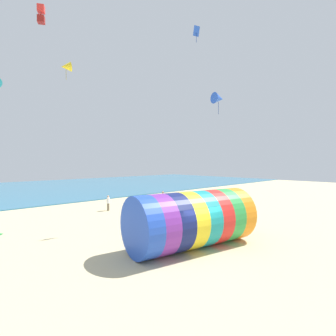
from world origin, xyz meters
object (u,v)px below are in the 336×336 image
at_px(kite_handler, 248,221).
at_px(giant_inflatable_tube, 192,219).
at_px(bystander_mid_beach, 183,210).
at_px(bystander_near_water, 108,203).
at_px(kite_red_box, 41,14).
at_px(kite_blue_diamond, 196,31).
at_px(kite_yellow_delta, 66,67).
at_px(bystander_far_left, 163,199).
at_px(kite_blue_delta, 218,99).

bearing_deg(kite_handler, giant_inflatable_tube, 172.88).
height_order(giant_inflatable_tube, bystander_mid_beach, giant_inflatable_tube).
distance_m(kite_handler, bystander_near_water, 14.24).
bearing_deg(kite_red_box, bystander_mid_beach, -21.55).
relative_size(giant_inflatable_tube, kite_blue_diamond, 6.10).
distance_m(kite_yellow_delta, bystander_far_left, 15.81).
xyz_separation_m(kite_red_box, bystander_far_left, (12.96, 1.56, -14.29)).
bearing_deg(bystander_near_water, kite_blue_diamond, -72.61).
relative_size(kite_handler, kite_blue_diamond, 1.26).
xyz_separation_m(kite_handler, bystander_far_left, (2.68, 11.65, 0.04)).
relative_size(kite_yellow_delta, kite_red_box, 1.21).
bearing_deg(bystander_far_left, bystander_near_water, 156.84).
height_order(bystander_near_water, bystander_mid_beach, bystander_mid_beach).
bearing_deg(bystander_mid_beach, kite_yellow_delta, 136.99).
height_order(giant_inflatable_tube, kite_blue_delta, kite_blue_delta).
distance_m(giant_inflatable_tube, kite_red_box, 17.27).
bearing_deg(kite_blue_diamond, kite_handler, -91.50).
relative_size(giant_inflatable_tube, kite_handler, 4.85).
height_order(bystander_mid_beach, bystander_far_left, bystander_far_left).
relative_size(kite_blue_diamond, kite_yellow_delta, 0.84).
distance_m(giant_inflatable_tube, kite_blue_diamond, 15.63).
bearing_deg(kite_blue_delta, bystander_mid_beach, 108.97).
bearing_deg(bystander_far_left, bystander_mid_beach, -116.81).
xyz_separation_m(kite_red_box, bystander_mid_beach, (10.15, -4.01, -14.35)).
bearing_deg(bystander_far_left, kite_red_box, -173.13).
distance_m(bystander_near_water, bystander_far_left, 5.89).
height_order(kite_yellow_delta, bystander_far_left, kite_yellow_delta).
height_order(kite_yellow_delta, bystander_near_water, kite_yellow_delta).
height_order(giant_inflatable_tube, kite_red_box, kite_red_box).
bearing_deg(kite_handler, kite_blue_diamond, 88.50).
xyz_separation_m(kite_handler, bystander_near_water, (-2.73, 13.97, -0.06)).
bearing_deg(giant_inflatable_tube, kite_blue_diamond, 38.07).
distance_m(kite_handler, kite_yellow_delta, 19.18).
bearing_deg(bystander_far_left, kite_handler, -102.97).
bearing_deg(kite_red_box, bystander_near_water, 27.21).
bearing_deg(kite_yellow_delta, kite_handler, -60.10).
bearing_deg(kite_red_box, kite_blue_diamond, -26.79).
relative_size(kite_blue_delta, bystander_far_left, 0.99).
distance_m(kite_yellow_delta, bystander_near_water, 13.13).
distance_m(giant_inflatable_tube, kite_handler, 5.31).
distance_m(kite_blue_diamond, bystander_far_left, 16.51).
xyz_separation_m(bystander_near_water, bystander_far_left, (5.42, -2.32, 0.11)).
xyz_separation_m(kite_blue_diamond, bystander_near_water, (-2.86, 9.14, -14.92)).
height_order(giant_inflatable_tube, kite_handler, giant_inflatable_tube).
height_order(kite_blue_diamond, kite_yellow_delta, kite_blue_diamond).
height_order(giant_inflatable_tube, bystander_near_water, giant_inflatable_tube).
bearing_deg(kite_blue_delta, bystander_near_water, 108.46).
bearing_deg(kite_handler, bystander_near_water, 101.07).
bearing_deg(kite_yellow_delta, bystander_far_left, -6.82).
distance_m(bystander_mid_beach, bystander_far_left, 6.24).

